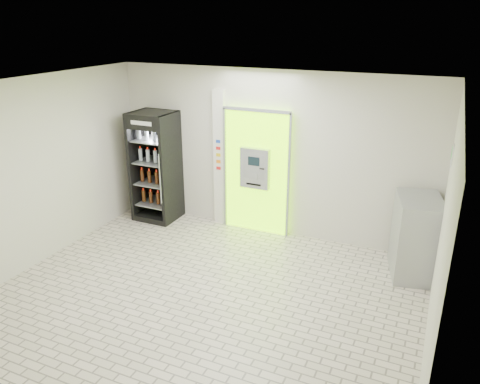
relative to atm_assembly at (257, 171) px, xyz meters
The scene contains 7 objects.
ground 2.69m from the atm_assembly, 85.26° to the right, with size 6.00×6.00×0.00m, color beige.
room_shell 2.51m from the atm_assembly, 85.26° to the right, with size 6.00×6.00×6.00m.
atm_assembly is the anchor object (origin of this frame).
pillar 0.79m from the atm_assembly, behind, with size 0.22×0.11×2.60m.
beverage_cooler 2.05m from the atm_assembly, behind, with size 0.81×0.76×2.15m.
steel_cabinet 2.97m from the atm_assembly, 10.14° to the right, with size 0.84×1.07×1.27m.
exit_sign 3.48m from the atm_assembly, 17.65° to the right, with size 0.02×0.22×0.26m.
Camera 1 is at (2.87, -5.16, 3.84)m, focal length 35.00 mm.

